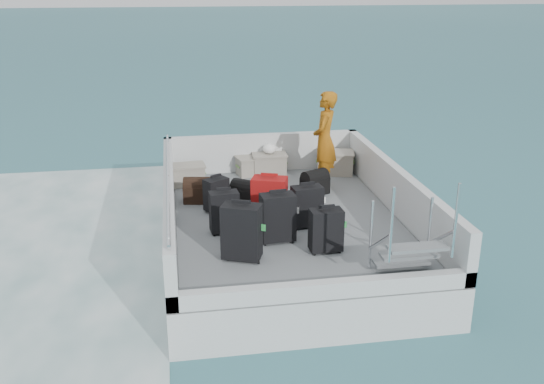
{
  "coord_description": "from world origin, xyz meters",
  "views": [
    {
      "loc": [
        -1.61,
        -8.35,
        4.08
      ],
      "look_at": [
        -0.2,
        0.14,
        1.0
      ],
      "focal_mm": 40.0,
      "sensor_mm": 36.0,
      "label": 1
    }
  ],
  "objects_px": {
    "suitcase_6": "(326,231)",
    "suitcase_1": "(224,212)",
    "crate_2": "(269,164)",
    "crate_3": "(335,163)",
    "crate_0": "(188,175)",
    "passenger": "(325,140)",
    "suitcase_7": "(307,207)",
    "suitcase_2": "(216,195)",
    "suitcase_3": "(242,232)",
    "suitcase_8": "(296,204)",
    "crate_1": "(252,166)",
    "suitcase_4": "(278,218)",
    "suitcase_5": "(269,200)"
  },
  "relations": [
    {
      "from": "suitcase_6",
      "to": "suitcase_1",
      "type": "bearing_deg",
      "value": 144.08
    },
    {
      "from": "crate_2",
      "to": "crate_3",
      "type": "bearing_deg",
      "value": -8.7
    },
    {
      "from": "crate_0",
      "to": "crate_3",
      "type": "relative_size",
      "value": 0.86
    },
    {
      "from": "suitcase_1",
      "to": "passenger",
      "type": "height_order",
      "value": "passenger"
    },
    {
      "from": "suitcase_1",
      "to": "suitcase_7",
      "type": "relative_size",
      "value": 1.0
    },
    {
      "from": "passenger",
      "to": "suitcase_1",
      "type": "bearing_deg",
      "value": -22.05
    },
    {
      "from": "suitcase_2",
      "to": "crate_0",
      "type": "xyz_separation_m",
      "value": [
        -0.39,
        1.35,
        -0.1
      ]
    },
    {
      "from": "suitcase_2",
      "to": "crate_3",
      "type": "bearing_deg",
      "value": 1.53
    },
    {
      "from": "suitcase_6",
      "to": "passenger",
      "type": "xyz_separation_m",
      "value": [
        0.62,
        2.6,
        0.53
      ]
    },
    {
      "from": "suitcase_3",
      "to": "crate_0",
      "type": "height_order",
      "value": "suitcase_3"
    },
    {
      "from": "suitcase_8",
      "to": "suitcase_6",
      "type": "bearing_deg",
      "value": -170.84
    },
    {
      "from": "suitcase_3",
      "to": "suitcase_7",
      "type": "height_order",
      "value": "suitcase_3"
    },
    {
      "from": "crate_1",
      "to": "crate_0",
      "type": "bearing_deg",
      "value": -162.05
    },
    {
      "from": "suitcase_3",
      "to": "suitcase_8",
      "type": "relative_size",
      "value": 1.13
    },
    {
      "from": "suitcase_4",
      "to": "crate_0",
      "type": "distance_m",
      "value": 2.87
    },
    {
      "from": "suitcase_3",
      "to": "suitcase_5",
      "type": "xyz_separation_m",
      "value": [
        0.55,
        1.18,
        -0.03
      ]
    },
    {
      "from": "suitcase_5",
      "to": "suitcase_6",
      "type": "relative_size",
      "value": 1.17
    },
    {
      "from": "suitcase_1",
      "to": "crate_1",
      "type": "relative_size",
      "value": 1.18
    },
    {
      "from": "crate_0",
      "to": "crate_1",
      "type": "bearing_deg",
      "value": 17.95
    },
    {
      "from": "suitcase_4",
      "to": "suitcase_8",
      "type": "bearing_deg",
      "value": 59.98
    },
    {
      "from": "suitcase_3",
      "to": "crate_1",
      "type": "height_order",
      "value": "suitcase_3"
    },
    {
      "from": "suitcase_3",
      "to": "passenger",
      "type": "height_order",
      "value": "passenger"
    },
    {
      "from": "crate_0",
      "to": "passenger",
      "type": "bearing_deg",
      "value": -10.97
    },
    {
      "from": "suitcase_5",
      "to": "crate_3",
      "type": "xyz_separation_m",
      "value": [
        1.57,
        2.13,
        -0.15
      ]
    },
    {
      "from": "suitcase_8",
      "to": "crate_0",
      "type": "height_order",
      "value": "crate_0"
    },
    {
      "from": "suitcase_8",
      "to": "suitcase_5",
      "type": "bearing_deg",
      "value": 130.16
    },
    {
      "from": "suitcase_6",
      "to": "suitcase_7",
      "type": "bearing_deg",
      "value": 92.11
    },
    {
      "from": "suitcase_8",
      "to": "crate_1",
      "type": "relative_size",
      "value": 1.27
    },
    {
      "from": "crate_1",
      "to": "suitcase_8",
      "type": "bearing_deg",
      "value": -77.71
    },
    {
      "from": "suitcase_3",
      "to": "passenger",
      "type": "relative_size",
      "value": 0.45
    },
    {
      "from": "suitcase_1",
      "to": "crate_0",
      "type": "xyz_separation_m",
      "value": [
        -0.44,
        2.21,
        -0.14
      ]
    },
    {
      "from": "suitcase_2",
      "to": "suitcase_6",
      "type": "height_order",
      "value": "suitcase_6"
    },
    {
      "from": "suitcase_3",
      "to": "suitcase_6",
      "type": "xyz_separation_m",
      "value": [
        1.12,
        0.05,
        -0.08
      ]
    },
    {
      "from": "suitcase_1",
      "to": "suitcase_7",
      "type": "xyz_separation_m",
      "value": [
        1.2,
        0.02,
        0.0
      ]
    },
    {
      "from": "suitcase_2",
      "to": "suitcase_3",
      "type": "distance_m",
      "value": 1.76
    },
    {
      "from": "suitcase_1",
      "to": "suitcase_5",
      "type": "bearing_deg",
      "value": 16.3
    },
    {
      "from": "crate_2",
      "to": "suitcase_7",
      "type": "bearing_deg",
      "value": -86.96
    },
    {
      "from": "crate_2",
      "to": "passenger",
      "type": "bearing_deg",
      "value": -45.37
    },
    {
      "from": "suitcase_1",
      "to": "crate_3",
      "type": "relative_size",
      "value": 0.96
    },
    {
      "from": "suitcase_1",
      "to": "suitcase_4",
      "type": "height_order",
      "value": "suitcase_4"
    },
    {
      "from": "passenger",
      "to": "suitcase_3",
      "type": "bearing_deg",
      "value": -8.3
    },
    {
      "from": "suitcase_4",
      "to": "crate_3",
      "type": "bearing_deg",
      "value": 55.68
    },
    {
      "from": "suitcase_7",
      "to": "crate_3",
      "type": "xyz_separation_m",
      "value": [
        1.06,
        2.38,
        -0.11
      ]
    },
    {
      "from": "suitcase_1",
      "to": "suitcase_3",
      "type": "distance_m",
      "value": 0.91
    },
    {
      "from": "suitcase_4",
      "to": "crate_2",
      "type": "distance_m",
      "value": 3.04
    },
    {
      "from": "crate_0",
      "to": "crate_2",
      "type": "height_order",
      "value": "crate_2"
    },
    {
      "from": "suitcase_3",
      "to": "suitcase_7",
      "type": "distance_m",
      "value": 1.41
    },
    {
      "from": "suitcase_4",
      "to": "suitcase_7",
      "type": "height_order",
      "value": "suitcase_4"
    },
    {
      "from": "suitcase_6",
      "to": "crate_0",
      "type": "height_order",
      "value": "suitcase_6"
    },
    {
      "from": "suitcase_7",
      "to": "crate_3",
      "type": "relative_size",
      "value": 0.96
    }
  ]
}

